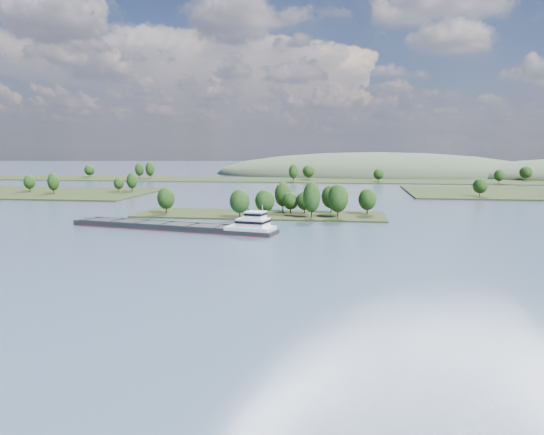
# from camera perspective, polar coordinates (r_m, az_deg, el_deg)

# --- Properties ---
(ground) EXTENTS (1800.00, 1800.00, 0.00)m
(ground) POSITION_cam_1_polar(r_m,az_deg,el_deg) (156.14, -5.03, -2.58)
(ground) COLOR #3B5166
(ground) RESTS_ON ground
(tree_island) EXTENTS (100.00, 31.66, 15.16)m
(tree_island) POSITION_cam_1_polar(r_m,az_deg,el_deg) (211.59, 0.65, 1.28)
(tree_island) COLOR black
(tree_island) RESTS_ON ground
(back_shoreline) EXTENTS (900.00, 60.00, 15.40)m
(back_shoreline) POSITION_cam_1_polar(r_m,az_deg,el_deg) (430.94, 4.54, 4.07)
(back_shoreline) COLOR black
(back_shoreline) RESTS_ON ground
(hill_west) EXTENTS (320.00, 160.00, 44.00)m
(hill_west) POSITION_cam_1_polar(r_m,az_deg,el_deg) (530.65, 11.06, 4.54)
(hill_west) COLOR #364731
(hill_west) RESTS_ON ground
(cargo_barge) EXTENTS (74.85, 24.57, 10.10)m
(cargo_barge) POSITION_cam_1_polar(r_m,az_deg,el_deg) (178.68, -9.33, -0.94)
(cargo_barge) COLOR black
(cargo_barge) RESTS_ON ground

